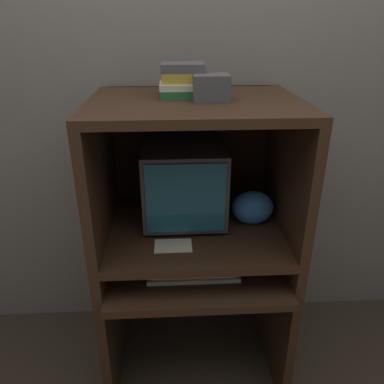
{
  "coord_description": "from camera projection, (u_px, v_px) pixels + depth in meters",
  "views": [
    {
      "loc": [
        -0.1,
        -1.17,
        1.68
      ],
      "look_at": [
        -0.01,
        0.33,
        0.99
      ],
      "focal_mm": 35.0,
      "sensor_mm": 36.0,
      "label": 1
    }
  ],
  "objects": [
    {
      "name": "wall_back",
      "position": [
        190.0,
        103.0,
        1.89
      ],
      "size": [
        6.0,
        0.06,
        2.6
      ],
      "color": "gray",
      "rests_on": "ground_plane"
    },
    {
      "name": "desk_monitor_shelf",
      "position": [
        195.0,
        233.0,
        1.75
      ],
      "size": [
        0.86,
        0.67,
        0.15
      ],
      "color": "#382316",
      "rests_on": "desk_base"
    },
    {
      "name": "desk_base",
      "position": [
        195.0,
        301.0,
        1.87
      ],
      "size": [
        0.86,
        0.71,
        0.66
      ],
      "color": "#382316",
      "rests_on": "ground_plane"
    },
    {
      "name": "mouse",
      "position": [
        256.0,
        271.0,
        1.65
      ],
      "size": [
        0.07,
        0.05,
        0.03
      ],
      "color": "#28282B",
      "rests_on": "desk_base"
    },
    {
      "name": "paper_card",
      "position": [
        173.0,
        246.0,
        1.59
      ],
      "size": [
        0.16,
        0.1,
        0.0
      ],
      "color": "beige",
      "rests_on": "desk_monitor_shelf"
    },
    {
      "name": "hutch_upper",
      "position": [
        195.0,
        145.0,
        1.61
      ],
      "size": [
        0.86,
        0.67,
        0.59
      ],
      "color": "#382316",
      "rests_on": "desk_monitor_shelf"
    },
    {
      "name": "keyboard",
      "position": [
        193.0,
        273.0,
        1.64
      ],
      "size": [
        0.4,
        0.13,
        0.03
      ],
      "color": "beige",
      "rests_on": "desk_base"
    },
    {
      "name": "book_stack",
      "position": [
        183.0,
        80.0,
        1.52
      ],
      "size": [
        0.19,
        0.17,
        0.13
      ],
      "color": "#236638",
      "rests_on": "hutch_upper"
    },
    {
      "name": "storage_box",
      "position": [
        211.0,
        87.0,
        1.45
      ],
      "size": [
        0.14,
        0.12,
        0.1
      ],
      "color": "#4C4C51",
      "rests_on": "hutch_upper"
    },
    {
      "name": "snack_bag",
      "position": [
        253.0,
        208.0,
        1.74
      ],
      "size": [
        0.19,
        0.14,
        0.16
      ],
      "color": "#336BB7",
      "rests_on": "desk_monitor_shelf"
    },
    {
      "name": "crt_monitor",
      "position": [
        184.0,
        181.0,
        1.74
      ],
      "size": [
        0.37,
        0.4,
        0.37
      ],
      "color": "#333338",
      "rests_on": "desk_monitor_shelf"
    }
  ]
}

